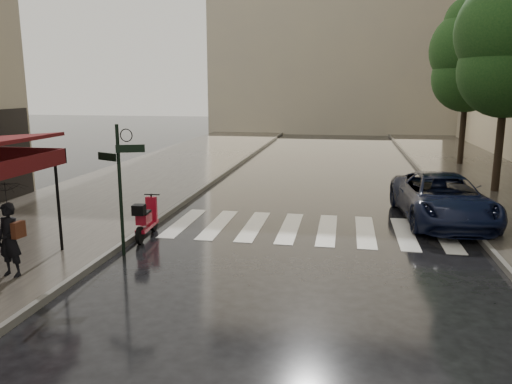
% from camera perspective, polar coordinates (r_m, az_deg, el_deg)
% --- Properties ---
extents(ground, '(120.00, 120.00, 0.00)m').
position_cam_1_polar(ground, '(9.41, -15.89, -13.17)').
color(ground, black).
rests_on(ground, ground).
extents(sidewalk_near, '(6.00, 60.00, 0.12)m').
position_cam_1_polar(sidewalk_near, '(21.69, -12.83, 1.31)').
color(sidewalk_near, '#38332D').
rests_on(sidewalk_near, ground).
extents(curb_near, '(0.12, 60.00, 0.16)m').
position_cam_1_polar(curb_near, '(20.69, -5.03, 1.11)').
color(curb_near, '#595651').
rests_on(curb_near, ground).
extents(curb_far, '(0.12, 60.00, 0.16)m').
position_cam_1_polar(curb_far, '(20.29, 20.02, 0.22)').
color(curb_far, '#595651').
rests_on(curb_far, ground).
extents(crosswalk, '(7.85, 3.20, 0.01)m').
position_cam_1_polar(crosswalk, '(14.19, 6.01, -4.19)').
color(crosswalk, silver).
rests_on(crosswalk, ground).
extents(signpost, '(1.17, 0.29, 3.10)m').
position_cam_1_polar(signpost, '(11.96, -15.29, 1.42)').
color(signpost, black).
rests_on(signpost, ground).
extents(backdrop_building, '(22.00, 6.00, 20.00)m').
position_cam_1_polar(backdrop_building, '(46.03, 9.49, 19.28)').
color(backdrop_building, '#BDAF90').
rests_on(backdrop_building, ground).
extents(tree_mid, '(3.80, 3.80, 8.34)m').
position_cam_1_polar(tree_mid, '(20.46, 27.01, 15.32)').
color(tree_mid, black).
rests_on(tree_mid, sidewalk_far).
extents(tree_far, '(3.80, 3.80, 8.16)m').
position_cam_1_polar(tree_far, '(27.28, 23.15, 14.17)').
color(tree_far, black).
rests_on(tree_far, sidewalk_far).
extents(pedestrian_with_umbrella, '(1.03, 1.04, 2.38)m').
position_cam_1_polar(pedestrian_with_umbrella, '(11.12, -26.71, -0.86)').
color(pedestrian_with_umbrella, black).
rests_on(pedestrian_with_umbrella, sidewalk_near).
extents(scooter, '(0.45, 1.62, 1.06)m').
position_cam_1_polar(scooter, '(13.48, -12.47, -3.12)').
color(scooter, black).
rests_on(scooter, ground).
extents(parked_car, '(2.75, 5.22, 1.40)m').
position_cam_1_polar(parked_car, '(15.74, 20.52, -0.69)').
color(parked_car, black).
rests_on(parked_car, ground).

